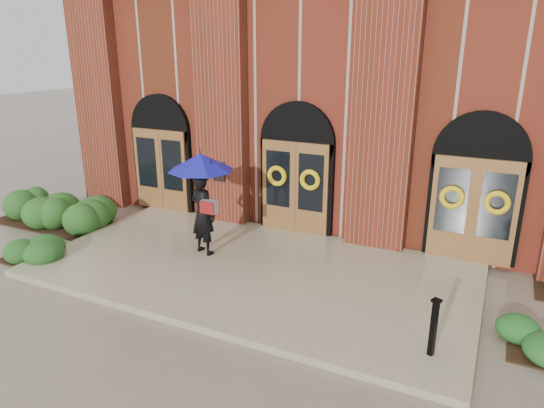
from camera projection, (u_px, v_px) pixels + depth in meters
The scene contains 7 objects.
ground at pixel (248, 275), 11.22m from camera, with size 90.00×90.00×0.00m, color gray.
landing at pixel (251, 269), 11.32m from camera, with size 10.00×5.30×0.15m, color tan.
church_building at pixel (361, 91), 17.65m from camera, with size 16.20×12.53×7.00m.
man_with_umbrella at pixel (202, 185), 11.53m from camera, with size 1.93×1.93×2.51m.
metal_post at pixel (434, 326), 7.91m from camera, with size 0.18×0.18×1.03m.
hedge_wall_left at pixel (52, 210), 14.35m from camera, with size 3.34×1.34×0.86m, color #23541C.
hedge_front_left at pixel (44, 246), 12.12m from camera, with size 1.55×1.33×0.55m, color #20501B.
Camera 1 is at (4.91, -8.90, 5.05)m, focal length 32.00 mm.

